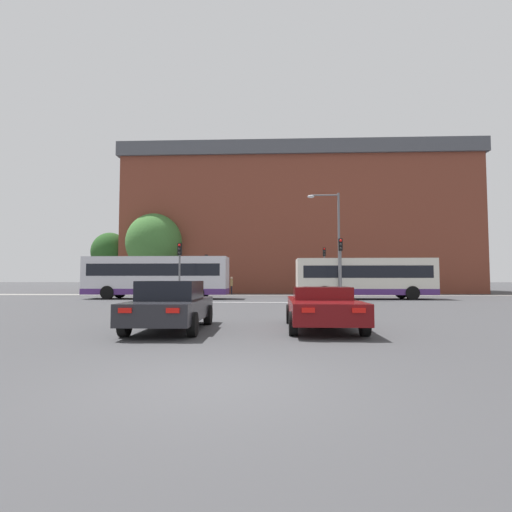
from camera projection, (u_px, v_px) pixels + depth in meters
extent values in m
plane|color=#3D3D3F|center=(214.00, 384.00, 5.68)|extent=(400.00, 400.00, 0.00)
cube|color=silver|center=(260.00, 302.00, 25.66)|extent=(8.61, 0.30, 0.01)
cube|color=gray|center=(264.00, 295.00, 37.82)|extent=(69.57, 2.50, 0.01)
cube|color=brown|center=(296.00, 232.00, 49.27)|extent=(38.21, 15.82, 14.65)
cube|color=#4C4F56|center=(295.00, 168.00, 49.74)|extent=(38.98, 16.45, 1.53)
cube|color=brown|center=(173.00, 160.00, 52.08)|extent=(0.90, 0.90, 1.88)
cube|color=brown|center=(209.00, 158.00, 51.43)|extent=(0.90, 0.90, 1.88)
cube|color=brown|center=(253.00, 151.00, 48.47)|extent=(0.90, 0.90, 1.88)
cube|color=brown|center=(294.00, 152.00, 48.95)|extent=(0.90, 0.90, 1.88)
cube|color=brown|center=(342.00, 148.00, 47.40)|extent=(0.90, 0.90, 1.88)
cube|color=brown|center=(385.00, 153.00, 49.46)|extent=(0.90, 0.90, 1.88)
cube|color=brown|center=(423.00, 156.00, 50.69)|extent=(0.90, 0.90, 1.88)
cube|color=#232328|center=(171.00, 309.00, 11.72)|extent=(1.93, 4.59, 0.57)
cube|color=black|center=(171.00, 290.00, 11.71)|extent=(1.62, 2.08, 0.55)
cylinder|color=black|center=(155.00, 315.00, 13.13)|extent=(0.23, 0.64, 0.64)
cylinder|color=black|center=(208.00, 315.00, 13.09)|extent=(0.23, 0.64, 0.64)
cylinder|color=black|center=(125.00, 324.00, 10.32)|extent=(0.23, 0.64, 0.64)
cylinder|color=black|center=(193.00, 325.00, 10.28)|extent=(0.23, 0.64, 0.64)
cube|color=red|center=(125.00, 310.00, 9.45)|extent=(0.32, 0.06, 0.12)
cube|color=red|center=(173.00, 311.00, 9.43)|extent=(0.32, 0.06, 0.12)
cube|color=#600C0F|center=(322.00, 309.00, 11.95)|extent=(2.00, 4.74, 0.56)
cube|color=#600C0F|center=(322.00, 293.00, 12.09)|extent=(1.69, 1.43, 0.37)
cylinder|color=black|center=(290.00, 314.00, 13.44)|extent=(0.23, 0.64, 0.64)
cylinder|color=black|center=(346.00, 314.00, 13.34)|extent=(0.23, 0.64, 0.64)
cylinder|color=black|center=(293.00, 323.00, 10.52)|extent=(0.23, 0.64, 0.64)
cylinder|color=black|center=(365.00, 324.00, 10.42)|extent=(0.23, 0.64, 0.64)
cube|color=red|center=(308.00, 310.00, 9.61)|extent=(0.32, 0.05, 0.12)
cube|color=red|center=(359.00, 310.00, 9.55)|extent=(0.32, 0.05, 0.12)
cube|color=silver|center=(364.00, 277.00, 30.11)|extent=(10.14, 2.58, 2.69)
cube|color=#4C2870|center=(364.00, 291.00, 30.05)|extent=(10.16, 2.60, 0.44)
cube|color=black|center=(364.00, 272.00, 30.13)|extent=(9.33, 2.61, 0.90)
cylinder|color=black|center=(324.00, 293.00, 28.94)|extent=(1.00, 0.28, 1.00)
cylinder|color=black|center=(320.00, 292.00, 31.41)|extent=(1.00, 0.28, 1.00)
cylinder|color=black|center=(412.00, 293.00, 28.68)|extent=(1.00, 0.28, 1.00)
cylinder|color=black|center=(401.00, 292.00, 31.15)|extent=(1.00, 0.28, 1.00)
cube|color=silver|center=(157.00, 276.00, 30.54)|extent=(10.83, 2.48, 2.84)
cube|color=#4C2870|center=(157.00, 291.00, 30.47)|extent=(10.85, 2.50, 0.44)
cube|color=black|center=(157.00, 270.00, 30.57)|extent=(9.96, 2.51, 0.90)
cylinder|color=black|center=(107.00, 293.00, 29.42)|extent=(1.00, 0.28, 1.00)
cylinder|color=black|center=(120.00, 292.00, 31.79)|extent=(1.00, 0.28, 1.00)
cylinder|color=black|center=(198.00, 293.00, 29.14)|extent=(1.00, 0.28, 1.00)
cylinder|color=black|center=(203.00, 292.00, 31.51)|extent=(1.00, 0.28, 1.00)
cylinder|color=slate|center=(341.00, 276.00, 25.87)|extent=(0.12, 0.12, 3.34)
cube|color=black|center=(340.00, 245.00, 25.99)|extent=(0.26, 0.20, 0.80)
sphere|color=red|center=(341.00, 241.00, 25.87)|extent=(0.17, 0.17, 0.17)
sphere|color=black|center=(341.00, 244.00, 25.86)|extent=(0.17, 0.17, 0.17)
sphere|color=black|center=(341.00, 248.00, 25.84)|extent=(0.17, 0.17, 0.17)
cylinder|color=slate|center=(206.00, 279.00, 37.19)|extent=(0.12, 0.12, 2.99)
cube|color=black|center=(206.00, 259.00, 37.30)|extent=(0.26, 0.20, 0.80)
sphere|color=black|center=(206.00, 256.00, 37.18)|extent=(0.17, 0.17, 0.17)
sphere|color=black|center=(206.00, 259.00, 37.17)|extent=(0.17, 0.17, 0.17)
sphere|color=#1ED14C|center=(206.00, 262.00, 37.15)|extent=(0.17, 0.17, 0.17)
cylinder|color=slate|center=(179.00, 278.00, 26.43)|extent=(0.12, 0.12, 3.09)
cube|color=black|center=(180.00, 249.00, 26.55)|extent=(0.26, 0.20, 0.80)
sphere|color=red|center=(179.00, 245.00, 26.43)|extent=(0.17, 0.17, 0.17)
sphere|color=black|center=(179.00, 249.00, 26.42)|extent=(0.17, 0.17, 0.17)
sphere|color=black|center=(179.00, 253.00, 26.40)|extent=(0.17, 0.17, 0.17)
cylinder|color=slate|center=(324.00, 276.00, 36.86)|extent=(0.12, 0.12, 3.63)
cube|color=black|center=(324.00, 252.00, 36.99)|extent=(0.26, 0.20, 0.80)
sphere|color=red|center=(324.00, 249.00, 36.88)|extent=(0.17, 0.17, 0.17)
sphere|color=black|center=(324.00, 252.00, 36.86)|extent=(0.17, 0.17, 0.17)
sphere|color=black|center=(324.00, 254.00, 36.85)|extent=(0.17, 0.17, 0.17)
cylinder|color=slate|center=(339.00, 246.00, 28.86)|extent=(0.16, 0.16, 7.78)
cylinder|color=slate|center=(325.00, 195.00, 29.12)|extent=(2.00, 0.10, 0.10)
ellipsoid|color=#B2B2B7|center=(311.00, 197.00, 29.16)|extent=(0.50, 0.36, 0.22)
cylinder|color=black|center=(231.00, 290.00, 38.57)|extent=(0.13, 0.13, 0.83)
cylinder|color=black|center=(232.00, 290.00, 38.41)|extent=(0.13, 0.13, 0.83)
cube|color=olive|center=(232.00, 283.00, 38.53)|extent=(0.28, 0.43, 0.66)
sphere|color=tan|center=(232.00, 278.00, 38.56)|extent=(0.25, 0.25, 0.25)
cylinder|color=#4C3823|center=(109.00, 280.00, 43.59)|extent=(0.36, 0.36, 2.81)
ellipsoid|color=#234C1E|center=(110.00, 252.00, 43.77)|extent=(4.00, 4.00, 4.20)
cylinder|color=#4C3823|center=(153.00, 280.00, 41.22)|extent=(0.36, 0.36, 2.86)
ellipsoid|color=#3D7033|center=(154.00, 242.00, 41.44)|extent=(5.75, 5.75, 6.04)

